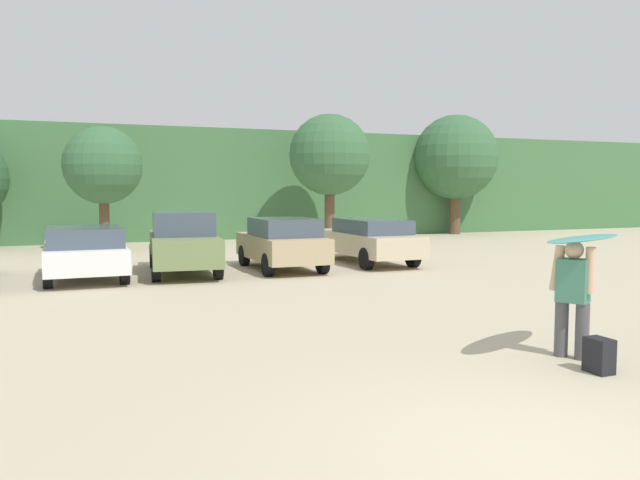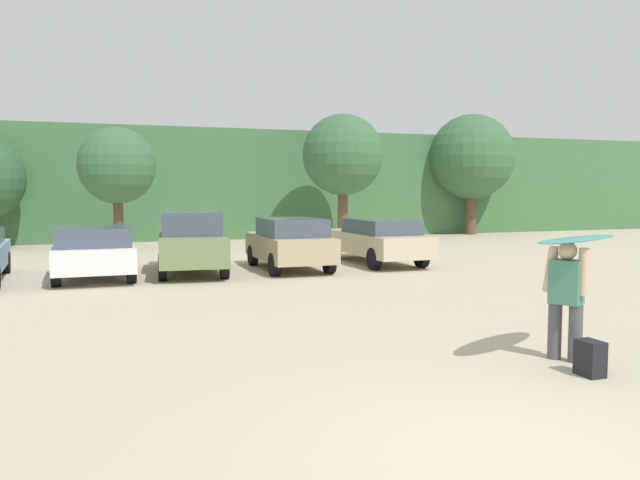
{
  "view_description": "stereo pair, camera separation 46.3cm",
  "coord_description": "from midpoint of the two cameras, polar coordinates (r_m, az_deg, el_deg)",
  "views": [
    {
      "loc": [
        -3.76,
        -4.38,
        2.34
      ],
      "look_at": [
        0.81,
        7.13,
        1.35
      ],
      "focal_mm": 35.36,
      "sensor_mm": 36.0,
      "label": 1
    },
    {
      "loc": [
        -3.33,
        -4.55,
        2.34
      ],
      "look_at": [
        0.81,
        7.13,
        1.35
      ],
      "focal_mm": 35.36,
      "sensor_mm": 36.0,
      "label": 2
    }
  ],
  "objects": [
    {
      "name": "backpack_dropped",
      "position": [
        8.82,
        22.56,
        -9.64
      ],
      "size": [
        0.24,
        0.34,
        0.45
      ],
      "color": "black",
      "rests_on": "ground_plane"
    },
    {
      "name": "tree_far_right",
      "position": [
        27.99,
        0.4,
        7.67
      ],
      "size": [
        3.58,
        3.58,
        5.67
      ],
      "color": "brown",
      "rests_on": "ground_plane"
    },
    {
      "name": "parked_car_champagne",
      "position": [
        20.05,
        3.7,
        0.08
      ],
      "size": [
        1.81,
        4.78,
        1.42
      ],
      "rotation": [
        0.0,
        0.0,
        1.58
      ],
      "color": "beige",
      "rests_on": "ground_plane"
    },
    {
      "name": "tree_left",
      "position": [
        25.49,
        -19.55,
        6.35
      ],
      "size": [
        2.95,
        2.95,
        4.74
      ],
      "color": "brown",
      "rests_on": "ground_plane"
    },
    {
      "name": "ground_plane",
      "position": [
        6.16,
        16.33,
        -17.91
      ],
      "size": [
        120.0,
        120.0,
        0.0
      ],
      "primitive_type": "plane",
      "color": "#C1B293"
    },
    {
      "name": "tree_center",
      "position": [
        34.01,
        11.79,
        7.31
      ],
      "size": [
        4.42,
        4.42,
        6.25
      ],
      "color": "brown",
      "rests_on": "ground_plane"
    },
    {
      "name": "parked_car_white",
      "position": [
        17.58,
        -21.26,
        -0.92
      ],
      "size": [
        2.02,
        4.28,
        1.39
      ],
      "rotation": [
        0.0,
        0.0,
        1.59
      ],
      "color": "white",
      "rests_on": "ground_plane"
    },
    {
      "name": "parked_car_olive_green",
      "position": [
        18.09,
        -13.0,
        -0.18
      ],
      "size": [
        2.21,
        4.83,
        1.73
      ],
      "rotation": [
        0.0,
        0.0,
        1.47
      ],
      "color": "#6B7F4C",
      "rests_on": "ground_plane"
    },
    {
      "name": "parked_car_tan",
      "position": [
        18.39,
        -4.17,
        -0.23
      ],
      "size": [
        1.83,
        3.95,
        1.52
      ],
      "rotation": [
        0.0,
        0.0,
        1.56
      ],
      "color": "tan",
      "rests_on": "ground_plane"
    },
    {
      "name": "person_adult",
      "position": [
        9.32,
        20.6,
        -4.44
      ],
      "size": [
        0.46,
        0.6,
        1.64
      ],
      "rotation": [
        0.0,
        0.0,
        3.66
      ],
      "color": "#4C4C51",
      "rests_on": "ground_plane"
    },
    {
      "name": "hillside_ridge",
      "position": [
        35.23,
        -15.94,
        4.82
      ],
      "size": [
        108.0,
        12.0,
        5.2
      ],
      "primitive_type": "cube",
      "color": "#427042",
      "rests_on": "ground_plane"
    },
    {
      "name": "surfboard_teal",
      "position": [
        9.26,
        21.49,
        0.13
      ],
      "size": [
        2.11,
        1.4,
        0.11
      ],
      "rotation": [
        0.0,
        0.0,
        3.58
      ],
      "color": "teal"
    }
  ]
}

